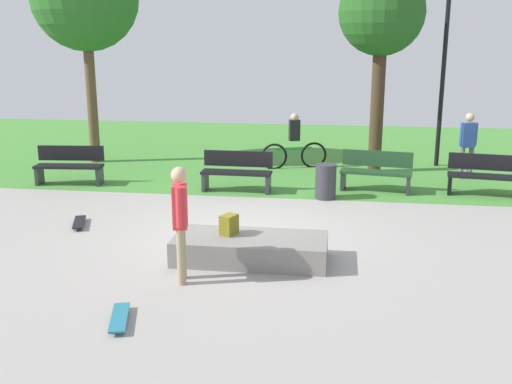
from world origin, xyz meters
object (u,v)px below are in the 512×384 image
concrete_ledge (250,249)px  park_bench_near_lamppost (70,164)px  skater_performing_trick (180,216)px  lamp_post (444,57)px  park_bench_near_path (237,171)px  park_bench_by_oak (376,170)px  skateboard_by_ledge (119,317)px  park_bench_far_left (485,174)px  skateboard_spare (79,222)px  pedestrian_with_backpack (468,140)px  tree_young_birch (382,16)px  trash_bin (326,181)px  cyclist_on_bicycle (294,145)px  backpack_on_ledge (229,225)px

concrete_ledge → park_bench_near_lamppost: park_bench_near_lamppost is taller
skater_performing_trick → lamp_post: bearing=61.2°
park_bench_near_path → park_bench_by_oak: bearing=8.3°
skateboard_by_ledge → park_bench_near_lamppost: (-3.77, 6.77, 0.42)m
park_bench_far_left → park_bench_by_oak: bearing=178.4°
skateboard_by_ledge → skateboard_spare: 4.27m
skateboard_spare → park_bench_near_lamppost: park_bench_near_lamppost is taller
lamp_post → pedestrian_with_backpack: lamp_post is taller
park_bench_near_path → tree_young_birch: tree_young_birch is taller
skater_performing_trick → skateboard_by_ledge: bearing=-107.8°
concrete_ledge → park_bench_near_path: park_bench_near_path is taller
concrete_ledge → skateboard_by_ledge: size_ratio=2.92×
trash_bin → cyclist_on_bicycle: bearing=107.1°
skateboard_by_ledge → tree_young_birch: 10.61m
skater_performing_trick → skateboard_by_ledge: 1.71m
park_bench_near_path → park_bench_near_lamppost: same height
skateboard_by_ledge → tree_young_birch: (3.56, 9.21, 3.90)m
concrete_ledge → park_bench_near_lamppost: size_ratio=1.47×
pedestrian_with_backpack → park_bench_near_lamppost: bearing=-168.5°
concrete_ledge → lamp_post: 9.25m
park_bench_by_oak → lamp_post: bearing=59.5°
concrete_ledge → skateboard_by_ledge: bearing=-119.1°
park_bench_far_left → backpack_on_ledge: bearing=-136.6°
skateboard_spare → tree_young_birch: size_ratio=0.16×
concrete_ledge → lamp_post: size_ratio=0.49×
concrete_ledge → cyclist_on_bicycle: (0.13, 7.02, 0.43)m
concrete_ledge → park_bench_by_oak: park_bench_by_oak is taller
park_bench_near_path → cyclist_on_bicycle: 2.90m
park_bench_near_path → park_bench_far_left: bearing=4.1°
park_bench_by_oak → tree_young_birch: tree_young_birch is taller
tree_young_birch → trash_bin: size_ratio=6.72×
backpack_on_ledge → lamp_post: 9.24m
skateboard_by_ledge → lamp_post: (5.30, 10.19, 2.88)m
backpack_on_ledge → park_bench_by_oak: bearing=175.0°
backpack_on_ledge → skateboard_by_ledge: backpack_on_ledge is taller
backpack_on_ledge → park_bench_far_left: park_bench_far_left is taller
skater_performing_trick → park_bench_by_oak: skater_performing_trick is taller
park_bench_far_left → tree_young_birch: tree_young_birch is taller
concrete_ledge → cyclist_on_bicycle: 7.04m
skater_performing_trick → tree_young_birch: tree_young_birch is taller
park_bench_near_lamppost → park_bench_near_path: bearing=-1.5°
skateboard_by_ledge → skateboard_spare: bearing=120.6°
skateboard_by_ledge → park_bench_near_lamppost: park_bench_near_lamppost is taller
tree_young_birch → trash_bin: tree_young_birch is taller
park_bench_far_left → lamp_post: bearing=100.4°
skater_performing_trick → tree_young_birch: size_ratio=0.33×
skateboard_spare → pedestrian_with_backpack: (7.95, 5.04, 0.92)m
skateboard_spare → cyclist_on_bicycle: (3.60, 5.67, 0.57)m
concrete_ledge → park_bench_near_lamppost: 6.75m
concrete_ledge → park_bench_near_path: (-0.97, 4.34, 0.28)m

